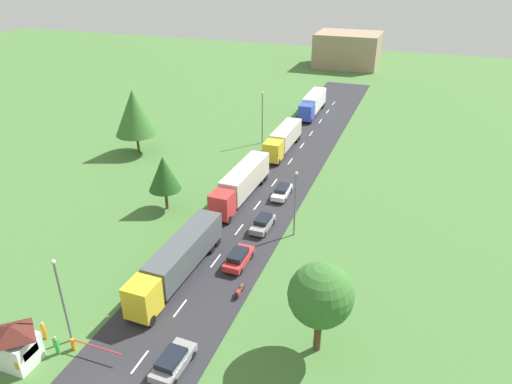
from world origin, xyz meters
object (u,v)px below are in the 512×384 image
(car_lead, at_px, (173,361))
(person_third, at_px, (44,330))
(car_third, at_px, (263,223))
(barrier_gate, at_px, (82,345))
(person_second, at_px, (19,368))
(tree_pine, at_px, (134,112))
(truck_fourth, at_px, (313,103))
(guard_booth, at_px, (15,344))
(truck_lead, at_px, (178,259))
(tree_oak, at_px, (164,173))
(car_second, at_px, (239,258))
(truck_third, at_px, (283,139))
(distant_building, at_px, (348,50))
(lamppost_third, at_px, (262,115))
(lamppost_lead, at_px, (62,297))
(motorcycle_courier, at_px, (240,290))
(tree_birch, at_px, (321,295))
(person_lead, at_px, (56,345))
(lamppost_second, at_px, (295,200))
(truck_second, at_px, (242,182))
(car_fourth, at_px, (282,191))

(car_lead, bearing_deg, person_third, -176.35)
(car_third, height_order, barrier_gate, car_third)
(person_second, relative_size, tree_pine, 0.18)
(truck_fourth, height_order, guard_booth, truck_fourth)
(truck_lead, xyz_separation_m, tree_oak, (-7.96, 11.67, 2.57))
(tree_oak, bearing_deg, car_third, -2.91)
(car_second, bearing_deg, person_second, -118.16)
(truck_third, height_order, distant_building, distant_building)
(lamppost_third, bearing_deg, lamppost_lead, -89.92)
(car_third, bearing_deg, truck_fourth, 96.52)
(lamppost_lead, bearing_deg, motorcycle_courier, 42.79)
(car_third, distance_m, tree_birch, 18.89)
(distant_building, bearing_deg, motorcycle_courier, -85.26)
(truck_fourth, distance_m, motorcycle_courier, 54.98)
(person_lead, bearing_deg, motorcycle_courier, 46.80)
(guard_booth, height_order, tree_oak, tree_oak)
(car_lead, relative_size, lamppost_second, 0.55)
(truck_third, distance_m, motorcycle_courier, 35.28)
(person_third, bearing_deg, person_second, -73.63)
(lamppost_second, bearing_deg, barrier_gate, -116.12)
(truck_second, height_order, lamppost_lead, lamppost_lead)
(car_second, relative_size, lamppost_lead, 0.55)
(guard_booth, bearing_deg, car_second, 57.63)
(truck_third, distance_m, guard_booth, 48.16)
(car_third, bearing_deg, lamppost_lead, -112.66)
(truck_third, bearing_deg, car_second, -81.24)
(lamppost_second, bearing_deg, car_fourth, 115.52)
(motorcycle_courier, xyz_separation_m, tree_pine, (-27.47, 26.44, 5.89))
(truck_second, height_order, tree_birch, tree_birch)
(car_second, relative_size, distant_building, 0.26)
(car_fourth, distance_m, guard_booth, 34.56)
(car_second, bearing_deg, car_fourth, 90.96)
(truck_second, height_order, car_lead, truck_second)
(car_fourth, distance_m, tree_pine, 26.85)
(person_third, bearing_deg, car_second, 53.26)
(lamppost_lead, bearing_deg, tree_oak, 99.49)
(truck_third, xyz_separation_m, truck_fourth, (-0.20, 19.90, 0.10))
(car_lead, height_order, tree_oak, tree_oak)
(person_third, xyz_separation_m, distant_building, (4.58, 109.68, 3.48))
(car_third, height_order, tree_pine, tree_pine)
(car_second, xyz_separation_m, lamppost_third, (-8.92, 32.60, 3.86))
(car_second, relative_size, tree_birch, 0.55)
(truck_lead, distance_m, tree_birch, 15.50)
(car_fourth, relative_size, guard_booth, 1.24)
(person_second, bearing_deg, truck_lead, 70.00)
(truck_lead, height_order, tree_pine, tree_pine)
(car_fourth, relative_size, tree_pine, 0.45)
(motorcycle_courier, height_order, person_third, person_third)
(car_second, xyz_separation_m, tree_pine, (-25.63, 22.19, 5.58))
(car_second, bearing_deg, tree_oak, 148.06)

